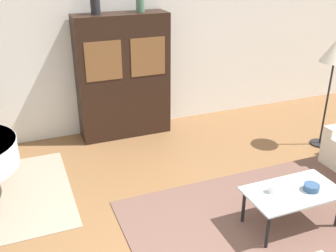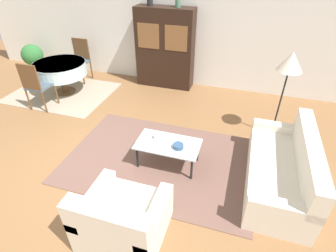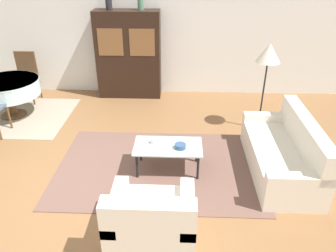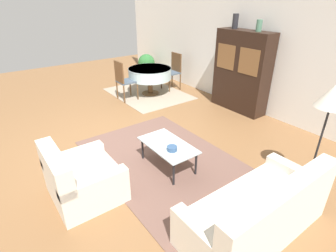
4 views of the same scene
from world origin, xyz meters
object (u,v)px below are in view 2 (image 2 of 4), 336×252
Objects in this scene: armchair at (122,220)px; vase_short at (178,1)px; potted_plant at (33,57)px; floor_lamp at (290,65)px; cup at (156,136)px; bowl at (178,146)px; display_cabinet at (165,49)px; dining_chair_far at (80,57)px; coffee_table at (168,146)px; dining_chair_near at (35,84)px; couch at (283,170)px; dining_table at (60,69)px.

armchair is 4.03× the size of vase_short.
potted_plant is (-4.06, -0.30, -1.54)m from vase_short.
vase_short is (-2.30, 1.48, 0.61)m from floor_lamp.
cup is 0.42m from bowl.
display_cabinet is 3.02m from floor_lamp.
dining_chair_far reaches higher than armchair.
dining_chair_near reaches higher than coffee_table.
dining_chair_near is (-4.87, 0.83, 0.30)m from couch.
cup is at bearing 163.02° from coffee_table.
floor_lamp reaches higher than dining_chair_near.
vase_short reaches higher than armchair.
display_cabinet is (-2.68, 2.82, 0.63)m from couch.
display_cabinet is 1.17× the size of floor_lamp.
couch is 1.86× the size of coffee_table.
dining_table is 3.78m from bowl.
dining_chair_far reaches higher than cup.
coffee_table is 0.96× the size of dining_chair_near.
display_cabinet is 11.61× the size of bowl.
dining_chair_near is 4.88m from floor_lamp.
dining_chair_near reaches higher than bowl.
dining_table is 1.79m from potted_plant.
couch is 0.99× the size of display_cabinet.
dining_table reaches higher than cup.
display_cabinet is at bearing -179.82° from vase_short.
armchair is 0.80× the size of dining_table.
armchair is 0.91× the size of dining_chair_near.
armchair is 5.92× the size of bowl.
couch is 6.91m from potted_plant.
armchair reaches higher than bowl.
coffee_table is 3.35m from vase_short.
coffee_table is at bearing -15.49° from dining_chair_near.
dining_table is at bearing 176.26° from floor_lamp.
floor_lamp is (4.80, -1.14, 0.77)m from dining_chair_far.
coffee_table is at bearing -71.22° from display_cabinet.
vase_short reaches higher than dining_chair_far.
dining_chair_near is (-3.04, 2.27, 0.30)m from armchair.
dining_chair_far is (-3.16, 2.52, 0.22)m from coffee_table.
armchair is 1.38m from bowl.
couch is 1.71m from coffee_table.
couch is 1.78× the size of dining_chair_near.
couch is 2.33m from armchair.
display_cabinet is 2.41× the size of potted_plant.
couch is 1.71m from floor_lamp.
armchair is 6.07m from potted_plant.
coffee_table is (0.13, 1.39, 0.08)m from armchair.
potted_plant is at bearing 151.92° from bowl.
coffee_table is 6.20× the size of bowl.
display_cabinet reaches higher than floor_lamp.
armchair is 0.91× the size of dining_chair_far.
dining_chair_far is (-4.87, 2.48, 0.30)m from couch.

